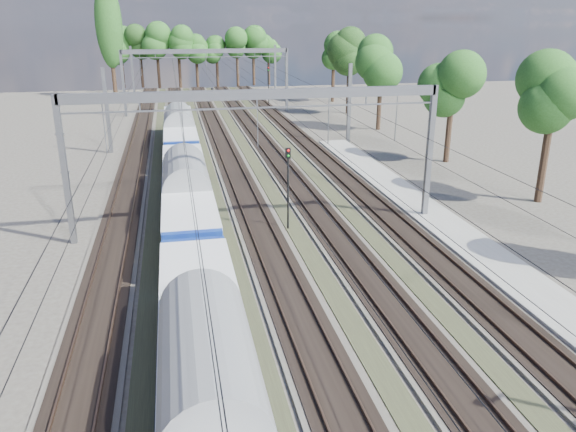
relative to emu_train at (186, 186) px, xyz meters
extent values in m
cube|color=#47423A|center=(-4.50, 13.04, -2.57)|extent=(3.00, 130.00, 0.15)
cube|color=black|center=(-4.50, 13.04, -2.48)|extent=(2.50, 130.00, 0.06)
cube|color=#473326|center=(-5.22, 13.04, -2.38)|extent=(0.08, 130.00, 0.14)
cube|color=#473326|center=(-3.78, 13.04, -2.38)|extent=(0.08, 130.00, 0.14)
cube|color=#47423A|center=(0.00, 13.04, -2.57)|extent=(3.00, 130.00, 0.15)
cube|color=black|center=(0.00, 13.04, -2.48)|extent=(2.50, 130.00, 0.06)
cube|color=#473326|center=(-0.72, 13.04, -2.38)|extent=(0.08, 130.00, 0.14)
cube|color=#473326|center=(0.72, 13.04, -2.38)|extent=(0.08, 130.00, 0.14)
cube|color=#47423A|center=(4.50, 13.04, -2.57)|extent=(3.00, 130.00, 0.15)
cube|color=black|center=(4.50, 13.04, -2.48)|extent=(2.50, 130.00, 0.06)
cube|color=#473326|center=(3.78, 13.04, -2.38)|extent=(0.08, 130.00, 0.14)
cube|color=#473326|center=(5.22, 13.04, -2.38)|extent=(0.08, 130.00, 0.14)
cube|color=#47423A|center=(9.00, 13.04, -2.57)|extent=(3.00, 130.00, 0.15)
cube|color=black|center=(9.00, 13.04, -2.48)|extent=(2.50, 130.00, 0.06)
cube|color=#473326|center=(8.28, 13.04, -2.38)|extent=(0.08, 130.00, 0.14)
cube|color=#473326|center=(9.72, 13.04, -2.38)|extent=(0.08, 130.00, 0.14)
cube|color=#47423A|center=(13.50, 13.04, -2.57)|extent=(3.00, 130.00, 0.15)
cube|color=black|center=(13.50, 13.04, -2.48)|extent=(2.50, 130.00, 0.06)
cube|color=#473326|center=(12.78, 13.04, -2.38)|extent=(0.08, 130.00, 0.14)
cube|color=#473326|center=(14.22, 13.04, -2.38)|extent=(0.08, 130.00, 0.14)
cube|color=#2D281D|center=(-2.25, 13.04, -2.62)|extent=(1.10, 130.00, 0.05)
cube|color=#2D281D|center=(2.25, 13.04, -2.62)|extent=(1.10, 130.00, 0.05)
cube|color=#2D281D|center=(6.75, 13.04, -2.62)|extent=(1.10, 130.00, 0.05)
cube|color=#2D281D|center=(11.25, 13.04, -2.62)|extent=(1.10, 130.00, 0.05)
cube|color=gray|center=(16.50, -11.96, -2.50)|extent=(3.00, 70.00, 0.30)
cube|color=slate|center=(-7.00, -1.96, 1.85)|extent=(0.35, 0.35, 9.00)
cube|color=slate|center=(16.00, -1.96, 1.85)|extent=(0.35, 0.35, 9.00)
cube|color=slate|center=(4.50, -1.96, 6.05)|extent=(23.00, 0.35, 0.60)
cube|color=slate|center=(-7.00, 46.04, 1.85)|extent=(0.35, 0.35, 9.00)
cube|color=slate|center=(16.00, 46.04, 1.85)|extent=(0.35, 0.35, 9.00)
cube|color=slate|center=(4.50, 46.04, 6.05)|extent=(23.00, 0.35, 0.60)
cube|color=slate|center=(-7.00, 23.04, 1.60)|extent=(0.35, 0.35, 8.50)
cube|color=slate|center=(-7.00, 68.04, 1.60)|extent=(0.35, 0.35, 8.50)
cube|color=slate|center=(18.30, 23.04, 1.60)|extent=(0.35, 0.35, 8.50)
cube|color=slate|center=(18.30, 68.04, 1.60)|extent=(0.35, 0.35, 8.50)
cylinder|color=black|center=(-4.50, 13.04, 2.85)|extent=(0.03, 130.00, 0.03)
cylinder|color=black|center=(-4.50, 13.04, 3.95)|extent=(0.03, 130.00, 0.03)
cylinder|color=black|center=(0.00, 13.04, 2.85)|extent=(0.03, 130.00, 0.03)
cylinder|color=black|center=(0.00, 13.04, 3.95)|extent=(0.03, 130.00, 0.03)
cylinder|color=black|center=(4.50, 13.04, 2.85)|extent=(0.03, 130.00, 0.03)
cylinder|color=black|center=(4.50, 13.04, 3.95)|extent=(0.03, 130.00, 0.03)
cylinder|color=black|center=(9.00, 13.04, 2.85)|extent=(0.03, 130.00, 0.03)
cylinder|color=black|center=(9.00, 13.04, 3.95)|extent=(0.03, 130.00, 0.03)
cylinder|color=black|center=(13.50, 13.04, 2.85)|extent=(0.03, 130.00, 0.03)
cylinder|color=black|center=(13.50, 13.04, 3.95)|extent=(0.03, 130.00, 0.03)
cylinder|color=black|center=(-9.63, 80.82, 0.58)|extent=(0.56, 0.56, 6.46)
sphere|color=black|center=(-9.63, 80.82, 5.75)|extent=(5.19, 5.19, 5.19)
cylinder|color=black|center=(-5.87, 78.54, 0.53)|extent=(0.56, 0.56, 6.36)
sphere|color=black|center=(-5.87, 78.54, 5.62)|extent=(5.14, 5.14, 5.14)
cylinder|color=black|center=(-2.36, 81.69, 0.87)|extent=(0.56, 0.56, 7.04)
sphere|color=black|center=(-2.36, 81.69, 6.51)|extent=(5.04, 5.04, 5.04)
cylinder|color=black|center=(1.99, 78.88, 0.51)|extent=(0.56, 0.56, 6.33)
sphere|color=black|center=(1.99, 78.88, 5.58)|extent=(5.17, 5.17, 5.17)
cylinder|color=black|center=(5.31, 80.54, 0.57)|extent=(0.56, 0.56, 6.45)
sphere|color=black|center=(5.31, 80.54, 5.73)|extent=(4.94, 4.94, 4.94)
cylinder|color=black|center=(8.56, 80.25, 0.14)|extent=(0.56, 0.56, 5.58)
sphere|color=black|center=(8.56, 80.25, 4.60)|extent=(5.21, 5.21, 5.21)
cylinder|color=black|center=(12.52, 79.01, 0.16)|extent=(0.56, 0.56, 5.61)
sphere|color=black|center=(12.52, 79.01, 4.65)|extent=(4.17, 4.17, 4.17)
cylinder|color=black|center=(15.24, 79.28, 0.97)|extent=(0.56, 0.56, 7.23)
sphere|color=black|center=(15.24, 79.28, 6.75)|extent=(4.75, 4.75, 4.75)
cylinder|color=black|center=(19.36, 79.41, 0.17)|extent=(0.56, 0.56, 5.65)
sphere|color=black|center=(19.36, 79.41, 4.69)|extent=(5.25, 5.25, 5.25)
cylinder|color=black|center=(25.57, -1.45, 0.34)|extent=(0.56, 0.56, 5.98)
sphere|color=black|center=(25.57, -1.45, 5.13)|extent=(3.39, 3.39, 3.39)
cylinder|color=black|center=(25.00, 14.96, 0.50)|extent=(0.56, 0.56, 6.30)
sphere|color=black|center=(25.00, 14.96, 5.54)|extent=(4.59, 4.59, 4.59)
cylinder|color=black|center=(24.65, 26.25, 0.57)|extent=(0.56, 0.56, 6.44)
sphere|color=black|center=(24.65, 26.25, 5.73)|extent=(3.64, 3.64, 3.64)
cylinder|color=black|center=(25.74, 43.14, -0.05)|extent=(0.56, 0.56, 5.19)
sphere|color=black|center=(25.74, 43.14, 4.10)|extent=(3.94, 3.94, 3.94)
cylinder|color=black|center=(24.22, 55.38, 0.13)|extent=(0.56, 0.56, 5.56)
sphere|color=black|center=(24.22, 55.38, 4.58)|extent=(3.35, 3.35, 3.35)
cylinder|color=black|center=(-10.00, 66.04, 5.35)|extent=(0.70, 0.70, 16.00)
ellipsoid|color=#23511B|center=(-10.00, 66.04, 9.35)|extent=(4.40, 4.40, 14.08)
cube|color=black|center=(0.00, -13.82, -2.07)|extent=(2.11, 3.16, 0.84)
cube|color=navy|center=(0.00, -21.20, -0.49)|extent=(2.95, 21.08, 2.00)
cube|color=silver|center=(0.00, -21.20, 0.04)|extent=(3.04, 20.24, 1.00)
cube|color=black|center=(1.53, -21.20, 0.04)|extent=(0.04, 17.92, 0.74)
cylinder|color=gray|center=(0.00, -21.20, 0.51)|extent=(2.99, 21.08, 2.99)
cube|color=black|center=(0.00, -6.89, -2.07)|extent=(2.11, 3.16, 0.84)
cube|color=black|center=(0.00, 7.86, -2.07)|extent=(2.11, 3.16, 0.84)
cube|color=navy|center=(0.00, 0.48, -0.49)|extent=(2.95, 21.08, 2.00)
cube|color=silver|center=(0.00, 0.48, 0.04)|extent=(3.04, 20.24, 1.00)
cube|color=black|center=(1.53, 0.48, 0.04)|extent=(0.04, 17.92, 0.74)
cube|color=#E8A30C|center=(0.00, -4.15, -1.02)|extent=(3.06, 5.90, 0.74)
cylinder|color=gray|center=(0.00, 0.48, 0.51)|extent=(2.99, 21.08, 2.99)
cube|color=black|center=(0.00, 14.79, -2.07)|extent=(2.11, 3.16, 0.84)
cube|color=black|center=(0.00, 29.55, -2.07)|extent=(2.11, 3.16, 0.84)
cube|color=navy|center=(0.00, 22.17, -0.49)|extent=(2.95, 21.08, 2.00)
cube|color=silver|center=(0.00, 22.17, 0.04)|extent=(3.04, 20.24, 1.00)
cube|color=black|center=(1.53, 22.17, 0.04)|extent=(0.04, 17.92, 0.74)
cube|color=#E8A30C|center=(0.00, 17.53, -1.02)|extent=(3.06, 5.90, 0.74)
cylinder|color=gray|center=(0.00, 22.17, 0.51)|extent=(2.99, 21.08, 2.99)
imported|color=black|center=(6.22, 61.05, -1.67)|extent=(0.50, 0.74, 1.96)
cylinder|color=black|center=(6.35, -2.25, -0.28)|extent=(0.13, 0.13, 4.74)
cube|color=black|center=(6.35, -2.25, 2.42)|extent=(0.38, 0.30, 0.66)
sphere|color=red|center=(6.35, -2.37, 2.61)|extent=(0.15, 0.15, 0.15)
sphere|color=#0C9919|center=(6.35, -2.37, 2.28)|extent=(0.15, 0.15, 0.15)
cylinder|color=black|center=(14.42, 52.48, -0.04)|extent=(0.15, 0.15, 5.21)
cube|color=black|center=(14.42, 52.48, 2.92)|extent=(0.39, 0.28, 0.73)
sphere|color=red|center=(14.42, 52.34, 3.13)|extent=(0.17, 0.17, 0.17)
sphere|color=#0C9919|center=(14.42, 52.34, 2.77)|extent=(0.17, 0.17, 0.17)
camera|label=1|loc=(-0.53, -35.88, 10.38)|focal=35.00mm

